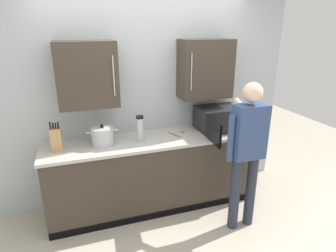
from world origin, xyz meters
name	(u,v)px	position (x,y,z in m)	size (l,w,h in m)	color
ground_plane	(173,238)	(0.00, 0.00, 0.00)	(9.16, 9.16, 0.00)	#B7AD99
back_wall_tiled	(147,88)	(0.00, 0.98, 1.43)	(3.74, 0.44, 2.74)	#B2BCC1
counter_unit	(155,172)	(0.00, 0.67, 0.45)	(2.54, 0.63, 0.90)	#3D3328
microwave_oven	(217,119)	(0.83, 0.70, 1.04)	(0.58, 0.80, 0.29)	black
thermos_flask	(140,129)	(-0.18, 0.63, 1.05)	(0.08, 0.08, 0.30)	#B7BABF
stock_pot	(103,136)	(-0.59, 0.65, 1.00)	(0.34, 0.24, 0.24)	#B7BABF
knife_block	(56,139)	(-1.07, 0.67, 1.02)	(0.11, 0.15, 0.32)	tan
wooden_spoon	(179,133)	(0.32, 0.71, 0.91)	(0.21, 0.20, 0.02)	#A37547
person_figure	(247,145)	(0.79, -0.02, 0.97)	(0.44, 0.54, 1.63)	#282D3D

